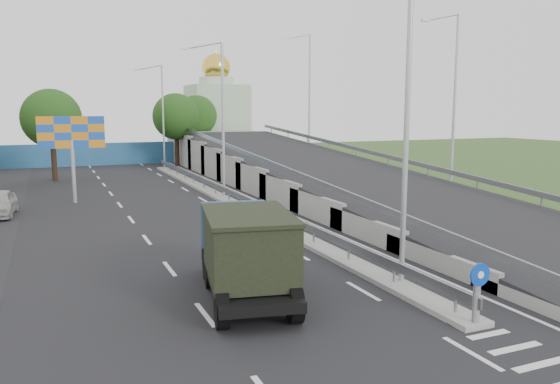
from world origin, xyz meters
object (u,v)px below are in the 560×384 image
church (217,114)px  sign_bollard (477,293)px  lamp_post_mid (220,111)px  dump_truck (245,248)px  lamp_post_near (402,113)px  lamp_post_far (161,111)px  billboard (72,137)px

church → sign_bollard: bearing=-99.8°
lamp_post_mid → dump_truck: 19.90m
lamp_post_near → lamp_post_far: bearing=90.0°
lamp_post_far → dump_truck: (-4.96, -38.80, -4.23)m
sign_bollard → lamp_post_far: (0.11, 43.83, 4.77)m
sign_bollard → dump_truck: size_ratio=0.25×
lamp_post_mid → church: (9.89, 34.00, -0.50)m
lamp_post_near → dump_truck: size_ratio=1.48×
lamp_post_near → dump_truck: 6.63m
lamp_post_far → lamp_post_near: bearing=-90.0°
lamp_post_mid → dump_truck: bearing=-104.8°
lamp_post_far → billboard: size_ratio=1.83×
lamp_post_far → sign_bollard: bearing=-90.1°
sign_bollard → lamp_post_far: lamp_post_far is taller
sign_bollard → lamp_post_near: (0.11, 3.83, 4.77)m
lamp_post_near → billboard: (-9.11, 22.00, -1.62)m
church → dump_truck: church is taller
sign_bollard → lamp_post_near: 6.12m
billboard → dump_truck: 21.37m
lamp_post_far → dump_truck: lamp_post_far is taller
lamp_post_near → billboard: bearing=112.5°
lamp_post_near → church: (9.89, 54.00, -0.50)m
dump_truck → lamp_post_mid: bearing=86.2°
sign_bollard → lamp_post_far: 44.08m
billboard → dump_truck: bearing=-78.7°
lamp_post_mid → billboard: 9.47m
sign_bollard → dump_truck: (-4.85, 5.03, 0.55)m
lamp_post_near → lamp_post_far: same height
lamp_post_far → church: bearing=54.8°
billboard → lamp_post_mid: bearing=-12.4°
sign_bollard → church: 58.84m
church → dump_truck: (-14.85, -52.80, -3.73)m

